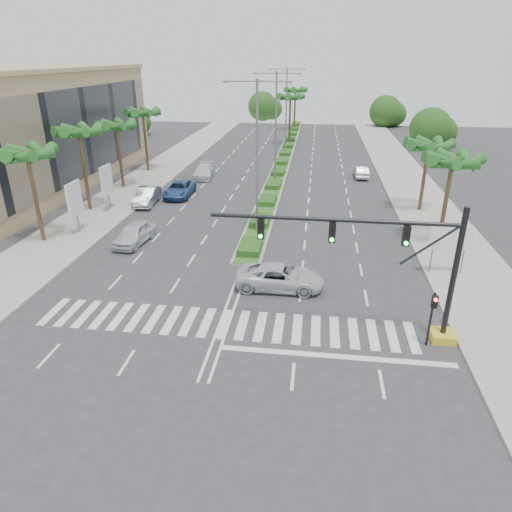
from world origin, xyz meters
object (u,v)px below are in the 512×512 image
at_px(car_parked_a, 134,234).
at_px(car_parked_b, 147,196).
at_px(car_parked_c, 179,189).
at_px(car_parked_d, 204,171).
at_px(car_crossing, 280,277).
at_px(car_right, 361,172).

bearing_deg(car_parked_a, car_parked_b, 110.26).
distance_m(car_parked_a, car_parked_c, 13.07).
distance_m(car_parked_b, car_parked_d, 11.62).
xyz_separation_m(car_parked_b, car_crossing, (14.47, -16.01, -0.04)).
height_order(car_parked_b, car_right, car_parked_b).
distance_m(car_parked_d, car_crossing, 29.53).
xyz_separation_m(car_parked_c, car_crossing, (12.07, -19.07, 0.01)).
distance_m(car_parked_d, car_right, 18.90).
bearing_deg(car_parked_d, car_right, 2.59).
height_order(car_parked_c, car_crossing, car_crossing).
xyz_separation_m(car_parked_a, car_crossing, (11.90, -6.00, -0.04)).
bearing_deg(car_crossing, car_right, -13.78).
relative_size(car_parked_a, car_parked_d, 0.91).
distance_m(car_parked_b, car_parked_c, 3.89).
xyz_separation_m(car_parked_b, car_parked_d, (3.04, 11.22, -0.06)).
xyz_separation_m(car_parked_c, car_parked_d, (0.64, 8.16, -0.00)).
xyz_separation_m(car_parked_a, car_parked_c, (-0.18, 13.07, -0.05)).
bearing_deg(car_right, car_crossing, 75.02).
height_order(car_parked_a, car_crossing, car_parked_a).
bearing_deg(car_right, car_parked_b, 30.94).
bearing_deg(car_crossing, car_parked_b, 42.18).
height_order(car_parked_b, car_crossing, car_parked_b).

